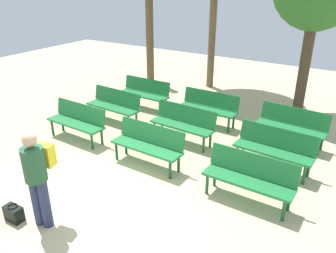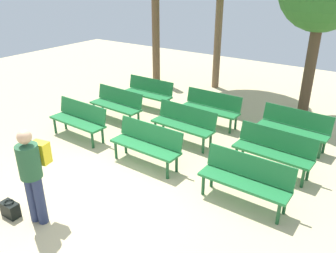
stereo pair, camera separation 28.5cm
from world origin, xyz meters
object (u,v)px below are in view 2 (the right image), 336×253
tree_2 (156,36)px  bench_r1_c1 (184,122)px  bench_r0_c0 (79,118)px  bench_r2_c2 (294,126)px  bench_r2_c1 (211,107)px  handbag (10,209)px  bench_r0_c1 (147,142)px  bench_r1_c0 (117,103)px  bench_r2_c0 (148,91)px  visitor_with_backpack (33,171)px  bench_r0_c2 (246,178)px  bench_r1_c2 (274,149)px

tree_2 → bench_r1_c1: bearing=-46.4°
bench_r0_c0 → bench_r2_c2: size_ratio=0.99×
bench_r2_c1 → handbag: 5.43m
bench_r0_c1 → bench_r1_c0: (-2.14, 1.42, 0.00)m
bench_r1_c0 → bench_r2_c0: (0.09, 1.29, 0.00)m
bench_r2_c2 → tree_2: bearing=160.3°
bench_r2_c1 → bench_r1_c1: bearing=-91.0°
bench_r0_c0 → visitor_with_backpack: visitor_with_backpack is taller
handbag → bench_r1_c1: bearing=77.4°
bench_r1_c1 → bench_r2_c1: bearing=91.1°
bench_r0_c2 → bench_r1_c1: 2.61m
bench_r0_c1 → bench_r1_c1: (0.07, 1.35, 0.00)m
tree_2 → visitor_with_backpack: 8.29m
bench_r2_c1 → bench_r0_c2: bearing=-51.3°
handbag → bench_r1_c0: bearing=107.7°
bench_r1_c1 → bench_r1_c2: (2.22, -0.12, 0.00)m
bench_r0_c2 → bench_r1_c2: (0.05, 1.32, 0.00)m
bench_r0_c2 → bench_r2_c2: size_ratio=0.99×
bench_r0_c1 → bench_r0_c2: (2.24, -0.10, 0.00)m
bench_r0_c0 → tree_2: (-1.36, 5.05, 1.17)m
bench_r1_c0 → bench_r1_c1: bearing=1.0°
bench_r2_c1 → handbag: size_ratio=4.97×
bench_r0_c2 → bench_r1_c2: 1.33m
bench_r2_c1 → tree_2: (-3.65, 2.50, 1.17)m
bench_r0_c0 → bench_r2_c1: same height
bench_r2_c2 → bench_r1_c2: bearing=-86.7°
bench_r0_c0 → handbag: size_ratio=4.99×
bench_r2_c0 → tree_2: tree_2 is taller
bench_r2_c1 → visitor_with_backpack: size_ratio=0.97×
bench_r0_c1 → handbag: (-0.83, -2.69, -0.37)m
bench_r0_c2 → bench_r1_c0: size_ratio=0.99×
bench_r0_c2 → bench_r2_c2: (0.06, 2.70, 0.00)m
bench_r1_c2 → tree_2: bearing=149.3°
bench_r0_c1 → visitor_with_backpack: visitor_with_backpack is taller
bench_r2_c0 → visitor_with_backpack: bearing=-71.0°
bench_r0_c0 → bench_r2_c1: bearing=49.9°
bench_r0_c1 → bench_r1_c2: 2.60m
bench_r0_c0 → bench_r1_c0: 1.33m
bench_r0_c0 → bench_r1_c1: size_ratio=1.00×
bench_r1_c0 → tree_2: size_ratio=0.48×
bench_r2_c0 → tree_2: bearing=122.2°
visitor_with_backpack → handbag: visitor_with_backpack is taller
bench_r1_c1 → tree_2: size_ratio=0.48×
bench_r0_c1 → bench_r1_c2: size_ratio=0.99×
bench_r2_c2 → bench_r1_c0: bearing=-161.4°
bench_r0_c0 → visitor_with_backpack: (1.85, -2.56, 0.43)m
bench_r0_c0 → bench_r2_c0: (0.13, 2.61, 0.00)m
tree_2 → bench_r2_c1: bearing=-34.4°
bench_r1_c0 → handbag: 4.33m
bench_r2_c0 → tree_2: (-1.49, 2.43, 1.17)m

